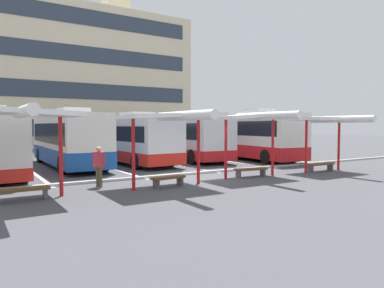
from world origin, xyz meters
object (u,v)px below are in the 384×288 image
at_px(waiting_passenger_0, 99,164).
at_px(coach_bus_1, 69,140).
at_px(waiting_shelter_3, 327,121).
at_px(bench_1, 168,179).
at_px(waiting_shelter_1, 171,117).
at_px(bench_2, 251,170).
at_px(coach_bus_3, 180,137).
at_px(coach_bus_4, 247,136).
at_px(waiting_shelter_2, 254,117).
at_px(coach_bus_2, 129,140).
at_px(bench_3, 321,165).
at_px(bench_0, 21,191).
at_px(waiting_shelter_0, 19,114).

bearing_deg(waiting_passenger_0, coach_bus_1, 85.08).
bearing_deg(waiting_shelter_3, bench_1, 177.60).
distance_m(waiting_shelter_1, waiting_passenger_0, 3.58).
distance_m(bench_1, bench_2, 4.85).
distance_m(coach_bus_3, waiting_shelter_1, 13.03).
distance_m(coach_bus_4, bench_2, 10.06).
bearing_deg(waiting_shelter_2, coach_bus_1, 124.06).
bearing_deg(waiting_passenger_0, coach_bus_2, 60.42).
bearing_deg(waiting_passenger_0, coach_bus_3, 44.93).
relative_size(coach_bus_1, waiting_shelter_3, 2.46).
distance_m(coach_bus_2, coach_bus_4, 9.15).
distance_m(coach_bus_4, waiting_shelter_1, 13.92).
relative_size(bench_2, waiting_shelter_3, 0.43).
relative_size(coach_bus_1, coach_bus_4, 0.91).
relative_size(bench_2, bench_3, 0.91).
height_order(bench_1, waiting_passenger_0, waiting_passenger_0).
bearing_deg(bench_1, coach_bus_2, 77.21).
bearing_deg(coach_bus_2, coach_bus_4, -11.29).
relative_size(bench_1, waiting_passenger_0, 0.93).
distance_m(bench_0, waiting_shelter_3, 15.57).
distance_m(coach_bus_2, bench_3, 12.42).
bearing_deg(bench_1, waiting_passenger_0, 148.68).
bearing_deg(waiting_passenger_0, bench_0, -156.99).
bearing_deg(waiting_shelter_1, bench_2, 6.29).
bearing_deg(waiting_shelter_2, waiting_shelter_1, -176.15).
bearing_deg(bench_3, coach_bus_3, 105.04).
height_order(waiting_shelter_1, bench_1, waiting_shelter_1).
xyz_separation_m(coach_bus_2, waiting_shelter_3, (7.53, -10.19, 1.26)).
bearing_deg(coach_bus_1, bench_3, -40.68).
xyz_separation_m(waiting_shelter_0, waiting_shelter_2, (10.45, 0.04, 0.01)).
height_order(coach_bus_4, bench_2, coach_bus_4).
relative_size(bench_1, waiting_shelter_2, 0.36).
bearing_deg(coach_bus_3, waiting_shelter_0, -139.23).
bearing_deg(waiting_shelter_3, coach_bus_3, 104.53).
xyz_separation_m(coach_bus_3, bench_2, (-2.00, -10.48, -1.36)).
bearing_deg(waiting_shelter_3, waiting_shelter_0, 178.21).
distance_m(coach_bus_1, bench_2, 11.69).
height_order(waiting_shelter_2, bench_2, waiting_shelter_2).
bearing_deg(bench_2, waiting_shelter_1, -173.71).
height_order(coach_bus_4, waiting_shelter_0, coach_bus_4).
relative_size(coach_bus_2, bench_0, 5.55).
xyz_separation_m(waiting_shelter_3, bench_3, (-0.00, 0.40, -2.51)).
bearing_deg(bench_1, bench_0, 178.18).
xyz_separation_m(waiting_shelter_0, waiting_shelter_1, (5.60, -0.28, -0.05)).
bearing_deg(waiting_shelter_3, bench_3, 90.00).
bearing_deg(waiting_passenger_0, waiting_shelter_0, -155.32).
height_order(bench_2, waiting_passenger_0, waiting_passenger_0).
bearing_deg(waiting_shelter_0, bench_2, 1.38).
bearing_deg(waiting_shelter_1, bench_1, 90.00).
bearing_deg(bench_1, waiting_shelter_2, 1.34).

